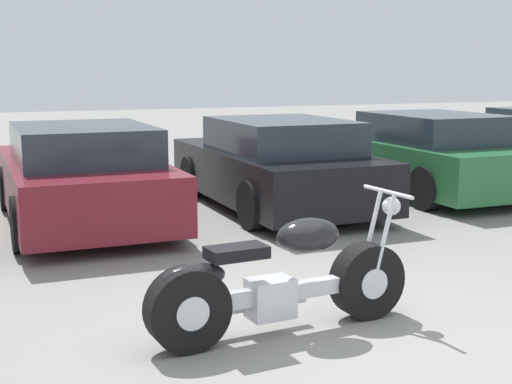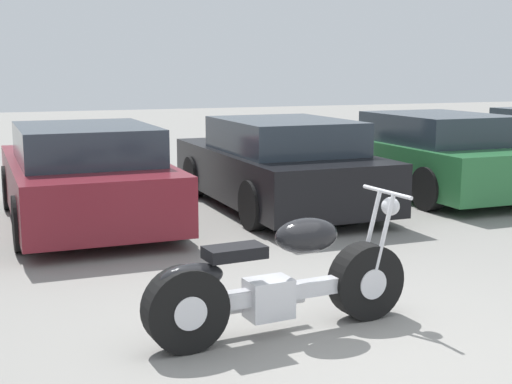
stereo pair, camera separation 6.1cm
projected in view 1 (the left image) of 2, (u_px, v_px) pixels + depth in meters
ground_plane at (370, 346)px, 5.19m from camera, size 60.00×60.00×0.00m
motorcycle at (280, 282)px, 5.37m from camera, size 2.17×0.62×1.04m
parked_car_maroon at (82, 176)px, 9.18m from camera, size 1.92×4.12×1.29m
parked_car_black at (276, 165)px, 10.23m from camera, size 1.92×4.12×1.29m
parked_car_green at (426, 155)px, 11.46m from camera, size 1.92×4.12×1.29m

